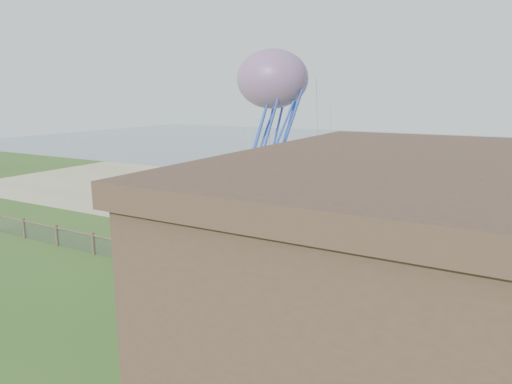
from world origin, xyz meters
The scene contains 6 objects.
ground centered at (0.00, 0.00, 0.00)m, with size 160.00×160.00×0.00m, color #30581E.
sand_beach centered at (0.00, 22.00, 0.00)m, with size 72.00×20.00×0.02m, color tan.
ocean centered at (0.00, 66.00, 0.00)m, with size 160.00×68.00×0.02m, color slate.
chainlink_fence centered at (0.00, 6.00, 0.55)m, with size 36.20×0.20×1.25m, color brown, non-canonical shape.
picnic_table centered at (4.67, 5.00, 0.38)m, with size 1.79×1.35×0.75m, color brown, non-canonical shape.
octopus_kite centered at (-1.37, 12.34, 7.39)m, with size 3.84×2.71×7.91m, color #EC4125, non-canonical shape.
Camera 1 is at (10.33, -10.42, 8.56)m, focal length 32.00 mm.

